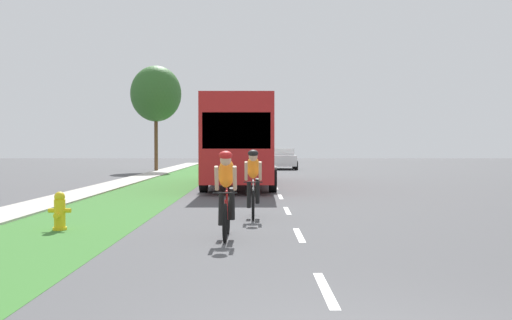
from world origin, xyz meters
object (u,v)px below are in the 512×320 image
(pickup_maroon, at_px, (248,155))
(suv_dark_green, at_px, (254,153))
(bus_red, at_px, (242,139))
(sedan_white, at_px, (285,159))
(fire_hydrant_yellow, at_px, (61,211))
(cyclist_trailing, at_px, (255,183))
(street_tree_far, at_px, (158,94))
(cyclist_lead, at_px, (228,194))

(pickup_maroon, bearing_deg, suv_dark_green, 86.85)
(bus_red, distance_m, suv_dark_green, 40.08)
(bus_red, bearing_deg, suv_dark_green, 89.60)
(bus_red, height_order, sedan_white, bus_red)
(pickup_maroon, distance_m, suv_dark_green, 10.13)
(fire_hydrant_yellow, bearing_deg, cyclist_trailing, 28.15)
(cyclist_trailing, xyz_separation_m, street_tree_far, (-6.62, 26.60, 4.35))
(fire_hydrant_yellow, distance_m, street_tree_far, 29.18)
(fire_hydrant_yellow, height_order, cyclist_trailing, cyclist_trailing)
(sedan_white, relative_size, pickup_maroon, 0.84)
(cyclist_lead, height_order, street_tree_far, street_tree_far)
(cyclist_trailing, bearing_deg, street_tree_far, 103.98)
(bus_red, bearing_deg, cyclist_lead, -89.57)
(bus_red, bearing_deg, sedan_white, 82.00)
(cyclist_trailing, relative_size, bus_red, 0.15)
(cyclist_lead, xyz_separation_m, street_tree_far, (-6.15, 29.74, 4.35))
(cyclist_lead, distance_m, pickup_maroon, 44.81)
(pickup_maroon, bearing_deg, cyclist_lead, -89.50)
(suv_dark_green, bearing_deg, pickup_maroon, -93.15)
(cyclist_lead, relative_size, street_tree_far, 0.24)
(fire_hydrant_yellow, height_order, cyclist_lead, cyclist_lead)
(sedan_white, bearing_deg, cyclist_trailing, -93.85)
(cyclist_lead, xyz_separation_m, pickup_maroon, (-0.39, 44.80, 0.02))
(pickup_maroon, relative_size, street_tree_far, 0.72)
(bus_red, distance_m, street_tree_far, 16.38)
(fire_hydrant_yellow, height_order, sedan_white, sedan_white)
(cyclist_lead, relative_size, pickup_maroon, 0.34)
(cyclist_trailing, xyz_separation_m, bus_red, (-0.58, 11.72, 1.17))
(street_tree_far, bearing_deg, cyclist_trailing, -76.02)
(sedan_white, bearing_deg, pickup_maroon, 104.34)
(sedan_white, xyz_separation_m, street_tree_far, (-8.66, -3.74, 4.39))
(fire_hydrant_yellow, height_order, suv_dark_green, suv_dark_green)
(sedan_white, relative_size, street_tree_far, 0.61)
(bus_red, distance_m, sedan_white, 18.85)
(sedan_white, xyz_separation_m, suv_dark_green, (-2.34, 21.44, 0.18))
(pickup_maroon, bearing_deg, cyclist_trailing, -88.83)
(cyclist_lead, distance_m, sedan_white, 33.57)
(fire_hydrant_yellow, relative_size, street_tree_far, 0.11)
(fire_hydrant_yellow, xyz_separation_m, cyclist_lead, (3.35, -1.09, 0.44))
(cyclist_lead, bearing_deg, suv_dark_green, 89.82)
(suv_dark_green, relative_size, street_tree_far, 0.67)
(fire_hydrant_yellow, bearing_deg, cyclist_lead, -18.08)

